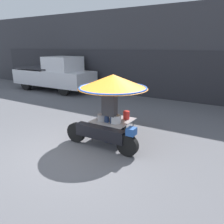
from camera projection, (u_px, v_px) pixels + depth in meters
ground_plane at (79, 152)px, 5.58m from camera, size 36.00×36.00×0.00m
shopfront_building at (173, 54)px, 11.34m from camera, size 28.00×2.06×4.46m
vendor_motorcycle_cart at (112, 90)px, 5.85m from camera, size 2.16×1.90×1.87m
vendor_person at (110, 112)px, 5.87m from camera, size 0.38×0.22×1.61m
pickup_truck at (55, 75)px, 12.99m from camera, size 5.14×1.86×2.02m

